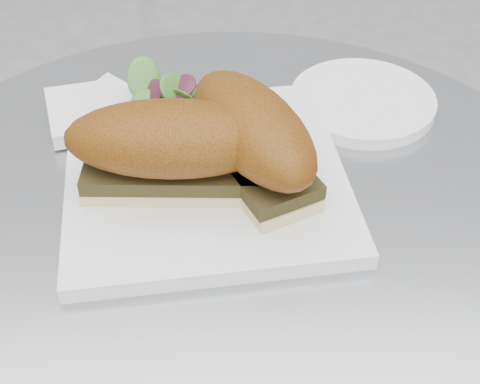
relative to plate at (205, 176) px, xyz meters
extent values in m
cylinder|color=#A1A3A8|center=(0.02, -0.06, -0.02)|extent=(0.70, 0.70, 0.02)
cube|color=white|center=(0.00, 0.00, 0.00)|extent=(0.28, 0.28, 0.02)
cube|color=beige|center=(-0.03, -0.02, 0.01)|extent=(0.16, 0.07, 0.01)
cube|color=black|center=(-0.03, -0.02, 0.03)|extent=(0.16, 0.08, 0.01)
ellipsoid|color=#683A09|center=(-0.03, -0.02, 0.06)|extent=(0.19, 0.09, 0.06)
cube|color=beige|center=(0.04, 0.00, 0.01)|extent=(0.12, 0.16, 0.01)
cube|color=black|center=(0.04, 0.00, 0.03)|extent=(0.12, 0.16, 0.01)
ellipsoid|color=#683A09|center=(0.04, 0.00, 0.06)|extent=(0.14, 0.19, 0.06)
cylinder|color=white|center=(0.17, 0.12, 0.00)|extent=(0.16, 0.16, 0.01)
camera|label=1|loc=(0.01, -0.47, 0.41)|focal=50.00mm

